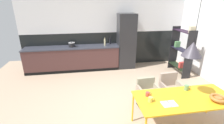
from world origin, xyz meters
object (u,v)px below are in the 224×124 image
object	(u,v)px
refrigerator_column	(126,41)
pendant_lamp_over_table_near	(192,49)
open_book	(169,104)
cooking_pot	(72,45)
bottle_oil_tall	(110,41)
bottle_spice_small	(105,42)
dining_table	(185,100)
armchair_corner_seat	(147,89)
mug_dark_espresso	(151,99)
armchair_by_stool	(170,85)
fruit_bowl	(218,98)
mug_wide_latte	(148,94)
open_shelf_unit	(182,50)
mug_short_terracotta	(187,88)

from	to	relation	value
refrigerator_column	pendant_lamp_over_table_near	xyz separation A→B (m)	(0.30, -3.46, 0.66)
open_book	cooking_pot	world-z (taller)	cooking_pot
bottle_oil_tall	bottle_spice_small	size ratio (longest dim) A/B	0.99
dining_table	pendant_lamp_over_table_near	size ratio (longest dim) A/B	1.79
armchair_corner_seat	mug_dark_espresso	bearing A→B (deg)	66.96
open_book	bottle_spice_small	distance (m)	3.73
armchair_corner_seat	pendant_lamp_over_table_near	xyz separation A→B (m)	(0.41, -0.81, 1.22)
dining_table	armchair_by_stool	world-z (taller)	armchair_by_stool
refrigerator_column	armchair_by_stool	xyz separation A→B (m)	(0.49, -2.61, -0.52)
open_book	bottle_oil_tall	size ratio (longest dim) A/B	0.91
open_book	fruit_bowl	bearing A→B (deg)	-3.37
mug_dark_espresso	mug_wide_latte	world-z (taller)	mug_dark_espresso
armchair_by_stool	bottle_oil_tall	bearing A→B (deg)	-72.61
bottle_oil_tall	armchair_corner_seat	bearing A→B (deg)	-80.24
fruit_bowl	mug_dark_espresso	world-z (taller)	mug_dark_espresso
open_shelf_unit	refrigerator_column	bearing A→B (deg)	-117.70
armchair_corner_seat	fruit_bowl	bearing A→B (deg)	127.15
armchair_corner_seat	pendant_lamp_over_table_near	size ratio (longest dim) A/B	0.68
dining_table	open_book	bearing A→B (deg)	-159.89
mug_wide_latte	open_book	bearing A→B (deg)	-48.65
armchair_by_stool	mug_short_terracotta	world-z (taller)	mug_short_terracotta
pendant_lamp_over_table_near	bottle_spice_small	bearing A→B (deg)	107.89
armchair_by_stool	mug_short_terracotta	xyz separation A→B (m)	(-0.00, -0.62, 0.28)
bottle_spice_small	open_shelf_unit	xyz separation A→B (m)	(2.58, -0.93, -0.15)
mug_short_terracotta	bottle_oil_tall	bearing A→B (deg)	107.63
open_book	mug_dark_espresso	xyz separation A→B (m)	(-0.30, 0.13, 0.04)
cooking_pot	open_shelf_unit	bearing A→B (deg)	-13.65
armchair_corner_seat	fruit_bowl	distance (m)	1.44
fruit_bowl	armchair_corner_seat	bearing A→B (deg)	131.46
mug_short_terracotta	mug_wide_latte	bearing A→B (deg)	-174.38
bottle_oil_tall	dining_table	bearing A→B (deg)	-76.34
mug_wide_latte	fruit_bowl	bearing A→B (deg)	-17.28
fruit_bowl	pendant_lamp_over_table_near	distance (m)	1.06
armchair_by_stool	refrigerator_column	bearing A→B (deg)	-83.26
mug_short_terracotta	cooking_pot	world-z (taller)	cooking_pot
mug_short_terracotta	open_shelf_unit	distance (m)	2.64
dining_table	mug_wide_latte	world-z (taller)	mug_wide_latte
armchair_by_stool	fruit_bowl	bearing A→B (deg)	102.86
bottle_spice_small	mug_short_terracotta	bearing A→B (deg)	-68.00
refrigerator_column	mug_wide_latte	xyz separation A→B (m)	(-0.39, -3.32, -0.25)
mug_wide_latte	pendant_lamp_over_table_near	xyz separation A→B (m)	(0.69, -0.14, 0.91)
fruit_bowl	mug_short_terracotta	size ratio (longest dim) A/B	2.12
dining_table	mug_dark_espresso	distance (m)	0.71
refrigerator_column	mug_dark_espresso	size ratio (longest dim) A/B	15.88
bottle_oil_tall	open_shelf_unit	xyz separation A→B (m)	(2.35, -1.10, -0.15)
fruit_bowl	mug_dark_espresso	distance (m)	1.24
refrigerator_column	pendant_lamp_over_table_near	size ratio (longest dim) A/B	1.95
mug_short_terracotta	bottle_spice_small	distance (m)	3.50
bottle_oil_tall	pendant_lamp_over_table_near	size ratio (longest dim) A/B	0.28
mug_wide_latte	armchair_corner_seat	bearing A→B (deg)	67.73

